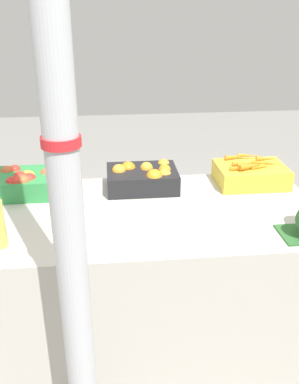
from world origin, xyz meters
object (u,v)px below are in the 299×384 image
at_px(support_pole, 63,164).
at_px(apple_crate, 29,182).
at_px(carrot_crate, 251,174).
at_px(orange_crate, 143,177).

distance_m(support_pole, apple_crate, 1.09).
xyz_separation_m(support_pole, carrot_crate, (0.92, 0.96, -0.45)).
bearing_deg(carrot_crate, support_pole, -133.69).
bearing_deg(apple_crate, support_pole, -72.98).
distance_m(apple_crate, orange_crate, 0.61).
relative_size(apple_crate, carrot_crate, 1.00).
bearing_deg(apple_crate, orange_crate, 0.50).
relative_size(apple_crate, orange_crate, 1.00).
xyz_separation_m(orange_crate, carrot_crate, (0.60, 0.00, -0.00)).
height_order(support_pole, apple_crate, support_pole).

